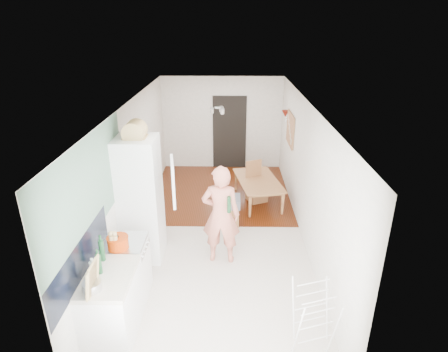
{
  "coord_description": "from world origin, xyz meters",
  "views": [
    {
      "loc": [
        0.21,
        -6.32,
        3.85
      ],
      "look_at": [
        0.1,
        0.2,
        1.11
      ],
      "focal_mm": 30.0,
      "sensor_mm": 36.0,
      "label": 1
    }
  ],
  "objects_px": {
    "stool": "(230,215)",
    "drying_rack": "(313,318)",
    "dining_table": "(259,192)",
    "dining_chair": "(257,182)",
    "person": "(221,207)"
  },
  "relations": [
    {
      "from": "person",
      "to": "stool",
      "type": "relative_size",
      "value": 4.88
    },
    {
      "from": "dining_table",
      "to": "dining_chair",
      "type": "distance_m",
      "value": 0.24
    },
    {
      "from": "dining_chair",
      "to": "drying_rack",
      "type": "distance_m",
      "value": 4.14
    },
    {
      "from": "stool",
      "to": "person",
      "type": "bearing_deg",
      "value": -97.58
    },
    {
      "from": "dining_table",
      "to": "dining_chair",
      "type": "xyz_separation_m",
      "value": [
        -0.05,
        0.04,
        0.23
      ]
    },
    {
      "from": "dining_table",
      "to": "stool",
      "type": "xyz_separation_m",
      "value": [
        -0.65,
        -1.03,
        -0.02
      ]
    },
    {
      "from": "dining_chair",
      "to": "stool",
      "type": "distance_m",
      "value": 1.26
    },
    {
      "from": "dining_chair",
      "to": "dining_table",
      "type": "bearing_deg",
      "value": -65.06
    },
    {
      "from": "person",
      "to": "drying_rack",
      "type": "distance_m",
      "value": 2.27
    },
    {
      "from": "person",
      "to": "dining_table",
      "type": "xyz_separation_m",
      "value": [
        0.81,
        2.24,
        -0.79
      ]
    },
    {
      "from": "person",
      "to": "dining_chair",
      "type": "distance_m",
      "value": 2.47
    },
    {
      "from": "stool",
      "to": "drying_rack",
      "type": "height_order",
      "value": "drying_rack"
    },
    {
      "from": "person",
      "to": "dining_chair",
      "type": "relative_size",
      "value": 2.22
    },
    {
      "from": "dining_chair",
      "to": "drying_rack",
      "type": "height_order",
      "value": "dining_chair"
    },
    {
      "from": "person",
      "to": "stool",
      "type": "height_order",
      "value": "person"
    }
  ]
}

